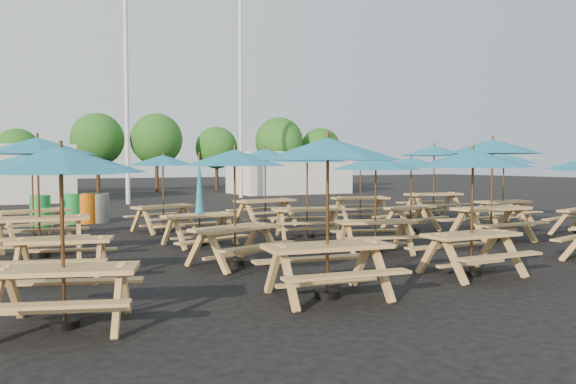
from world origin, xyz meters
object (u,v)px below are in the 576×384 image
picnic_unit_11 (265,158)px  waste_bin_0 (40,211)px  picnic_unit_6 (200,207)px  picnic_unit_14 (411,167)px  picnic_unit_7 (163,164)px  picnic_unit_9 (376,168)px  waste_bin_4 (96,208)px  picnic_unit_5 (235,164)px  picnic_unit_19 (434,155)px  picnic_unit_18 (504,163)px  picnic_unit_15 (361,159)px  picnic_unit_10 (307,161)px  picnic_unit_13 (492,152)px  picnic_unit_2 (38,152)px  picnic_unit_3 (32,163)px  picnic_unit_1 (60,172)px  waste_bin_2 (100,208)px  picnic_unit_8 (473,165)px  picnic_unit_0 (61,170)px  waste_bin_1 (73,209)px  waste_bin_3 (87,209)px  picnic_unit_4 (328,158)px

picnic_unit_11 → waste_bin_0: (-6.16, 2.97, -1.60)m
picnic_unit_6 → picnic_unit_14: (6.11, -0.17, 0.93)m
picnic_unit_7 → picnic_unit_9: (3.06, -5.82, -0.07)m
waste_bin_0 → waste_bin_4: 1.70m
picnic_unit_5 → picnic_unit_19: 11.10m
picnic_unit_18 → picnic_unit_15: bearing=143.3°
picnic_unit_10 → picnic_unit_13: picnic_unit_13 is taller
picnic_unit_2 → picnic_unit_6: size_ratio=1.17×
waste_bin_0 → picnic_unit_2: bearing=-93.4°
picnic_unit_3 → waste_bin_4: size_ratio=2.73×
picnic_unit_1 → picnic_unit_10: size_ratio=0.90×
picnic_unit_11 → waste_bin_2: picnic_unit_11 is taller
picnic_unit_1 → picnic_unit_5: picnic_unit_5 is taller
picnic_unit_7 → picnic_unit_8: bearing=-87.1°
picnic_unit_0 → waste_bin_1: (1.36, 11.86, -1.38)m
picnic_unit_2 → waste_bin_2: (2.13, 6.34, -1.67)m
picnic_unit_9 → waste_bin_3: size_ratio=2.54×
picnic_unit_2 → picnic_unit_6: bearing=9.3°
picnic_unit_9 → waste_bin_1: 10.49m
picnic_unit_10 → waste_bin_2: picnic_unit_10 is taller
picnic_unit_10 → picnic_unit_18: (6.87, -0.17, -0.05)m
picnic_unit_11 → picnic_unit_18: 7.39m
picnic_unit_7 → picnic_unit_10: (2.97, -2.96, 0.10)m
picnic_unit_2 → picnic_unit_4: picnic_unit_2 is taller
picnic_unit_8 → waste_bin_2: (-4.35, 11.72, -1.41)m
picnic_unit_2 → waste_bin_3: picnic_unit_2 is taller
picnic_unit_3 → picnic_unit_18: picnic_unit_18 is taller
waste_bin_0 → waste_bin_3: (1.37, 0.20, 0.00)m
picnic_unit_4 → picnic_unit_9: bearing=51.6°
picnic_unit_19 → waste_bin_1: 12.24m
picnic_unit_0 → waste_bin_0: size_ratio=2.63×
picnic_unit_8 → picnic_unit_7: bearing=111.1°
picnic_unit_0 → picnic_unit_8: bearing=19.5°
picnic_unit_2 → waste_bin_1: (1.32, 6.38, -1.67)m
picnic_unit_0 → picnic_unit_11: bearing=71.3°
picnic_unit_19 → waste_bin_4: size_ratio=2.69×
waste_bin_1 → waste_bin_2: bearing=-2.7°
picnic_unit_10 → picnic_unit_3: bearing=172.7°
picnic_unit_13 → waste_bin_2: bearing=132.5°
picnic_unit_11 → picnic_unit_13: (3.50, -5.66, 0.12)m
picnic_unit_4 → picnic_unit_1: bearing=143.8°
waste_bin_1 → waste_bin_4: bearing=6.8°
picnic_unit_5 → waste_bin_1: picnic_unit_5 is taller
picnic_unit_7 → picnic_unit_13: size_ratio=0.99×
picnic_unit_7 → waste_bin_2: size_ratio=2.64×
picnic_unit_9 → picnic_unit_10: 2.86m
picnic_unit_18 → waste_bin_2: (-11.08, 6.34, -1.46)m
picnic_unit_13 → picnic_unit_19: 6.02m
picnic_unit_14 → waste_bin_0: picnic_unit_14 is taller
picnic_unit_15 → picnic_unit_8: bearing=-100.9°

